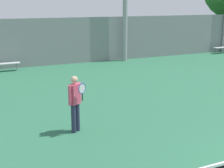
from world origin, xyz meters
TOP-DOWN VIEW (x-y plane):
  - tennis_player at (-3.45, 4.64)m, footprint 0.52×0.50m
  - bench_courtside_far at (-4.52, 14.31)m, footprint 1.73×0.40m
  - bench_adjacent_court at (11.38, 14.31)m, footprint 1.65×0.40m
  - back_fence at (0.00, 15.02)m, footprint 32.44×0.06m

SIDE VIEW (x-z plane):
  - bench_adjacent_court at x=11.38m, z-range 0.19..0.65m
  - bench_courtside_far at x=-4.52m, z-range 0.19..0.65m
  - tennis_player at x=-3.45m, z-range 0.10..1.81m
  - back_fence at x=0.00m, z-range 0.00..2.85m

